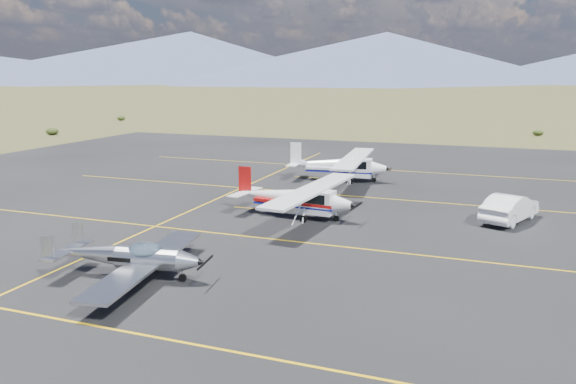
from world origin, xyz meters
The scene contains 6 objects.
ground centered at (0.00, 0.00, 0.00)m, with size 1600.00×1600.00×0.00m, color #383D1C.
apron centered at (0.00, 7.00, 0.00)m, with size 72.00×72.00×0.02m, color black.
aircraft_low_wing centered at (-2.51, -4.89, 0.88)m, with size 6.18×8.54×1.85m.
aircraft_cessna centered at (0.33, 6.51, 1.19)m, with size 6.38×10.60×2.68m.
aircraft_plain centered at (-0.19, 18.00, 1.25)m, with size 6.71×11.16×2.82m.
sedan centered at (11.74, 9.72, 0.77)m, with size 1.62×4.63×1.53m, color white.
Camera 1 is at (10.68, -22.64, 8.03)m, focal length 35.00 mm.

